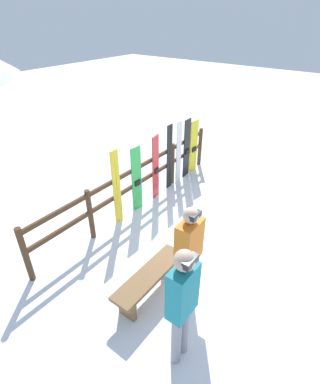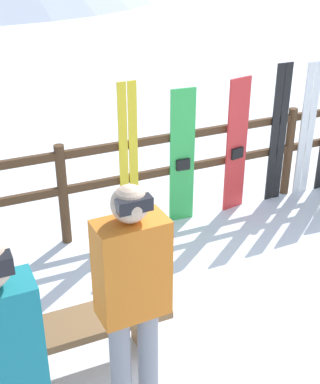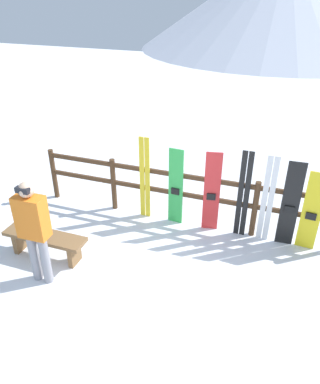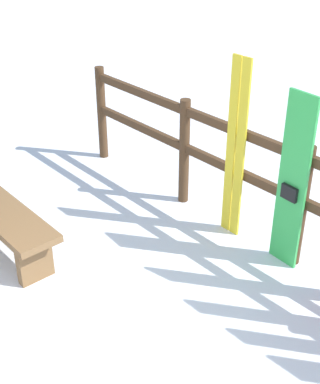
% 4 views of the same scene
% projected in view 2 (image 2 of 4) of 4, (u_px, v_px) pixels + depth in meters
% --- Properties ---
extents(ground_plane, '(40.00, 40.00, 0.00)m').
position_uv_depth(ground_plane, '(305.00, 337.00, 4.24)').
color(ground_plane, white).
extents(fence, '(5.49, 0.10, 1.06)m').
position_uv_depth(fence, '(186.00, 163.00, 5.71)').
color(fence, '#4C331E').
rests_on(fence, ground).
extents(bench, '(1.39, 0.36, 0.43)m').
position_uv_depth(bench, '(75.00, 334.00, 3.81)').
color(bench, brown).
rests_on(bench, ground).
extents(person_teal, '(0.39, 0.23, 1.78)m').
position_uv_depth(person_teal, '(4.00, 370.00, 2.52)').
color(person_teal, gray).
rests_on(person_teal, ground).
extents(person_orange, '(0.44, 0.25, 1.67)m').
position_uv_depth(person_orange, '(132.00, 290.00, 3.20)').
color(person_orange, gray).
rests_on(person_orange, ground).
extents(ski_pair_yellow, '(0.20, 0.02, 1.62)m').
position_uv_depth(ski_pair_yellow, '(129.00, 161.00, 5.35)').
color(ski_pair_yellow, yellow).
rests_on(ski_pair_yellow, ground).
extents(snowboard_green, '(0.27, 0.07, 1.48)m').
position_uv_depth(snowboard_green, '(182.00, 158.00, 5.59)').
color(snowboard_green, green).
rests_on(snowboard_green, ground).
extents(snowboard_red, '(0.28, 0.10, 1.51)m').
position_uv_depth(snowboard_red, '(236.00, 146.00, 5.82)').
color(snowboard_red, red).
rests_on(snowboard_red, ground).
extents(ski_pair_black, '(0.19, 0.02, 1.61)m').
position_uv_depth(ski_pair_black, '(278.00, 134.00, 6.00)').
color(ski_pair_black, black).
rests_on(ski_pair_black, ground).
extents(ski_pair_white, '(0.19, 0.02, 1.59)m').
position_uv_depth(ski_pair_white, '(307.00, 130.00, 6.15)').
color(ski_pair_white, white).
rests_on(ski_pair_white, ground).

